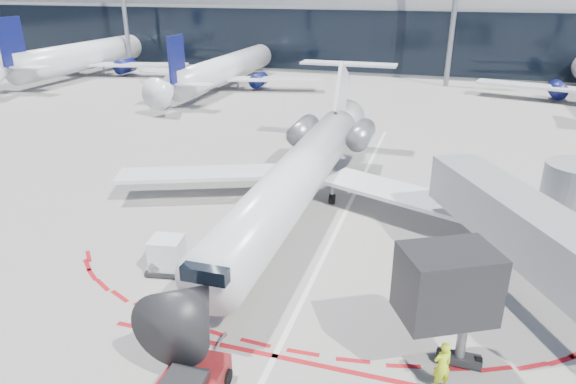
% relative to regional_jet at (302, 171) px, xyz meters
% --- Properties ---
extents(ground, '(260.00, 260.00, 0.00)m').
position_rel_regional_jet_xyz_m(ground, '(2.74, -2.03, -2.59)').
color(ground, slate).
rests_on(ground, ground).
extents(apron_centerline, '(0.25, 40.00, 0.01)m').
position_rel_regional_jet_xyz_m(apron_centerline, '(2.74, -0.03, -2.59)').
color(apron_centerline, silver).
rests_on(apron_centerline, ground).
extents(apron_stop_bar, '(14.00, 0.25, 0.01)m').
position_rel_regional_jet_xyz_m(apron_stop_bar, '(2.74, -13.53, -2.59)').
color(apron_stop_bar, maroon).
rests_on(apron_stop_bar, ground).
extents(terminal_building, '(150.00, 24.15, 24.00)m').
position_rel_regional_jet_xyz_m(terminal_building, '(2.74, 62.94, 5.93)').
color(terminal_building, gray).
rests_on(terminal_building, ground).
extents(jet_bridge, '(10.03, 15.20, 4.90)m').
position_rel_regional_jet_xyz_m(jet_bridge, '(12.53, -5.04, 0.41)').
color(jet_bridge, gray).
rests_on(jet_bridge, ground).
extents(regional_jet, '(25.16, 31.03, 7.77)m').
position_rel_regional_jet_xyz_m(regional_jet, '(0.00, 0.00, 0.00)').
color(regional_jet, silver).
rests_on(regional_jet, ground).
extents(ramp_worker, '(0.84, 0.77, 1.93)m').
position_rel_regional_jet_xyz_m(ramp_worker, '(8.85, -13.35, -1.63)').
color(ramp_worker, '#D5FF1A').
rests_on(ramp_worker, ground).
extents(uld_container, '(2.17, 1.94, 1.80)m').
position_rel_regional_jet_xyz_m(uld_container, '(-4.31, -9.11, -1.71)').
color(uld_container, black).
rests_on(uld_container, ground).
extents(safety_cone_left, '(0.37, 0.37, 0.52)m').
position_rel_regional_jet_xyz_m(safety_cone_left, '(-4.62, -9.38, -2.33)').
color(safety_cone_left, '#E45904').
rests_on(safety_cone_left, ground).
extents(bg_airliner_0, '(36.19, 38.31, 11.71)m').
position_rel_regional_jet_xyz_m(bg_airliner_0, '(-44.97, 40.41, 3.26)').
color(bg_airliner_0, silver).
rests_on(bg_airliner_0, ground).
extents(bg_airliner_1, '(30.98, 32.81, 10.02)m').
position_rel_regional_jet_xyz_m(bg_airliner_1, '(-20.79, 36.08, 2.42)').
color(bg_airliner_1, silver).
rests_on(bg_airliner_1, ground).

